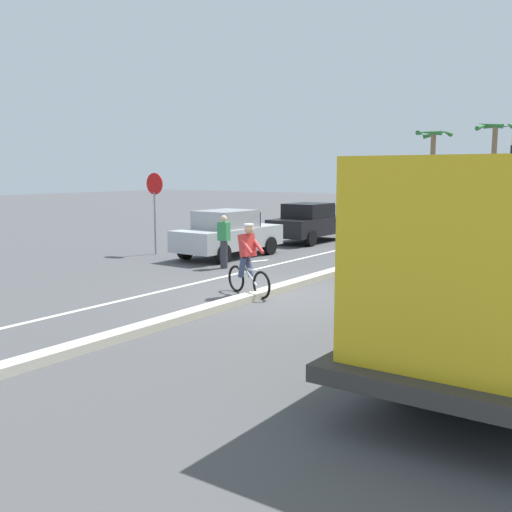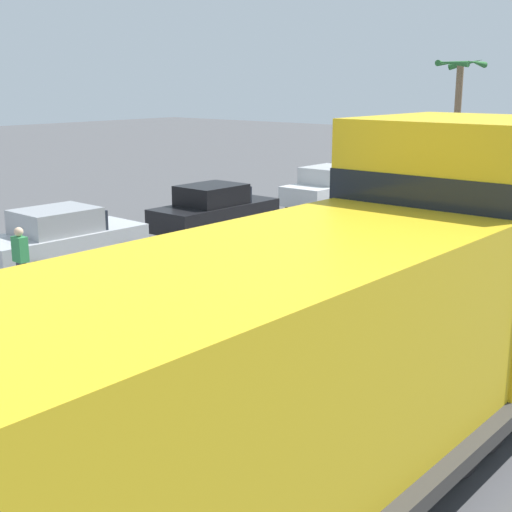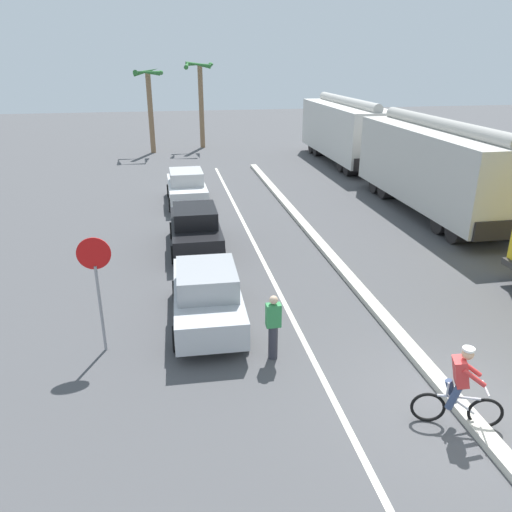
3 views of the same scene
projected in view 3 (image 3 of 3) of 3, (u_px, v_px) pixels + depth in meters
ground_plane at (460, 410)px, 10.03m from camera, size 120.00×120.00×0.00m
median_curb at (354, 282)px, 15.47m from camera, size 0.36×36.00×0.16m
lane_stripe at (278, 291)px, 15.10m from camera, size 0.14×36.00×0.01m
hopper_car_lead at (436, 167)px, 21.82m from camera, size 2.90×10.60×4.18m
hopper_car_middle at (345, 131)px, 32.41m from camera, size 2.90×10.60×4.18m
parked_car_silver at (207, 295)px, 13.04m from camera, size 1.92×4.24×1.62m
parked_car_black at (195, 228)px, 18.07m from camera, size 1.85×4.21×1.62m
parked_car_white at (187, 187)px, 23.75m from camera, size 1.89×4.23×1.62m
cyclist at (459, 389)px, 9.34m from camera, size 1.63×0.69×1.71m
stop_sign at (96, 273)px, 11.34m from camera, size 0.76×0.08×2.88m
palm_tree_near at (149, 93)px, 35.05m from camera, size 2.23×2.28×5.91m
palm_tree_far at (200, 87)px, 37.01m from camera, size 2.28×2.35×6.38m
pedestrian_by_cars at (273, 326)px, 11.45m from camera, size 0.34×0.22×1.62m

